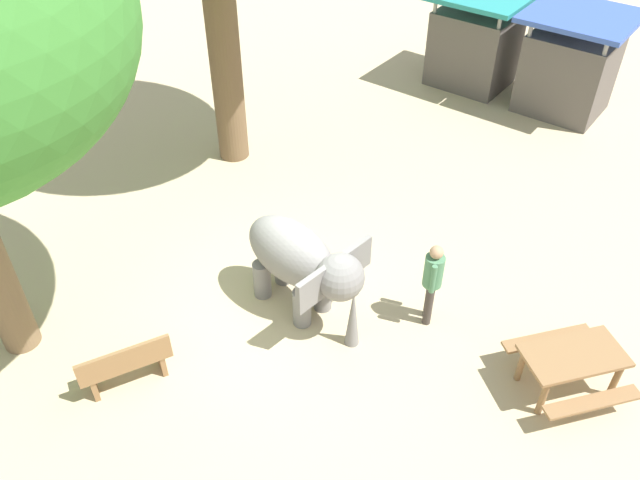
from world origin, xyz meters
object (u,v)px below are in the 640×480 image
market_stall_blue (569,68)px  picnic_table_near (571,362)px  person_handler (433,278)px  wooden_bench (125,364)px  elephant (302,262)px  market_stall_teal (475,43)px

market_stall_blue → picnic_table_near: bearing=-68.5°
person_handler → wooden_bench: size_ratio=1.13×
elephant → person_handler: elephant is taller
wooden_bench → market_stall_blue: 12.81m
wooden_bench → person_handler: bearing=-10.7°
person_handler → wooden_bench: 4.99m
picnic_table_near → market_stall_blue: market_stall_blue is taller
wooden_bench → picnic_table_near: wooden_bench is taller
person_handler → market_stall_teal: 9.39m
picnic_table_near → market_stall_teal: (-6.00, 8.66, 0.55)m
elephant → wooden_bench: (-1.11, -2.89, -0.61)m
person_handler → market_stall_blue: 8.73m
market_stall_teal → elephant: bearing=-79.8°
wooden_bench → market_stall_blue: bearing=17.3°
elephant → wooden_bench: size_ratio=1.72×
person_handler → picnic_table_near: 2.42m
wooden_bench → market_stall_teal: size_ratio=0.57×
person_handler → market_stall_blue: market_stall_blue is taller
elephant → market_stall_teal: 9.91m
picnic_table_near → market_stall_blue: size_ratio=0.83×
picnic_table_near → wooden_bench: bearing=164.7°
wooden_bench → elephant: bearing=5.1°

